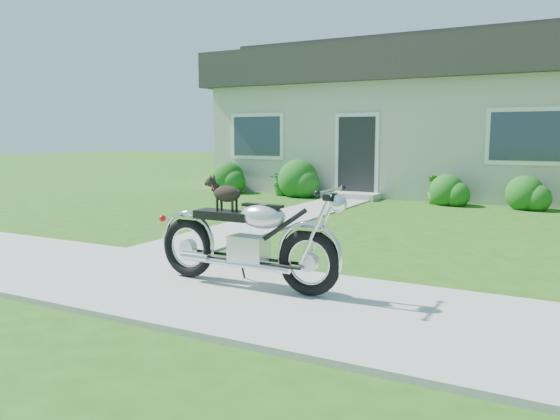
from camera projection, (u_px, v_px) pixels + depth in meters
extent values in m
plane|color=#235114|center=(199.00, 288.00, 5.79)|extent=(80.00, 80.00, 0.00)
cube|color=#9E9B93|center=(199.00, 287.00, 5.79)|extent=(24.00, 2.20, 0.04)
cube|color=#9E9B93|center=(287.00, 217.00, 10.86)|extent=(1.20, 8.00, 0.03)
cube|color=beige|center=(440.00, 140.00, 16.10)|extent=(12.00, 6.00, 3.00)
cube|color=#2D2B28|center=(443.00, 70.00, 15.83)|extent=(12.60, 6.60, 1.00)
cube|color=#2D2B28|center=(444.00, 46.00, 15.74)|extent=(12.60, 2.00, 0.60)
cube|color=black|center=(356.00, 158.00, 14.20)|extent=(1.00, 0.06, 2.10)
cube|color=#9E9B93|center=(351.00, 196.00, 14.03)|extent=(1.40, 0.70, 0.16)
cube|color=#2D3847|center=(257.00, 136.00, 15.51)|extent=(1.70, 0.05, 1.30)
cube|color=#2D3847|center=(525.00, 136.00, 12.28)|extent=(1.70, 0.05, 1.30)
sphere|color=#195516|center=(228.00, 178.00, 15.59)|extent=(0.96, 0.96, 0.96)
sphere|color=#195516|center=(525.00, 194.00, 11.99)|extent=(0.82, 0.82, 0.82)
sphere|color=#195516|center=(298.00, 179.00, 14.55)|extent=(1.07, 1.07, 1.07)
sphere|color=#195516|center=(447.00, 191.00, 12.77)|extent=(0.79, 0.79, 0.79)
imported|color=#195D18|center=(282.00, 181.00, 14.83)|extent=(0.65, 0.74, 0.79)
imported|color=#336C1D|center=(436.00, 189.00, 12.93)|extent=(0.44, 0.44, 0.70)
torus|color=black|center=(309.00, 262.00, 5.35)|extent=(0.67, 0.12, 0.67)
torus|color=black|center=(188.00, 247.00, 6.07)|extent=(0.67, 0.12, 0.67)
cube|color=silver|center=(249.00, 250.00, 5.68)|extent=(0.41, 0.25, 0.30)
ellipsoid|color=silver|center=(263.00, 216.00, 5.55)|extent=(0.52, 0.30, 0.26)
cube|color=black|center=(225.00, 215.00, 5.78)|extent=(0.66, 0.27, 0.09)
cube|color=silver|center=(309.00, 228.00, 5.31)|extent=(0.30, 0.15, 0.03)
cube|color=silver|center=(187.00, 217.00, 6.03)|extent=(0.30, 0.15, 0.03)
cylinder|color=silver|center=(331.00, 191.00, 5.15)|extent=(0.04, 0.60, 0.03)
sphere|color=silver|center=(338.00, 204.00, 5.13)|extent=(0.17, 0.17, 0.17)
cylinder|color=silver|center=(242.00, 265.00, 5.59)|extent=(1.10, 0.08, 0.06)
ellipsoid|color=black|center=(227.00, 194.00, 5.73)|extent=(0.33, 0.16, 0.17)
sphere|color=black|center=(211.00, 182.00, 5.82)|extent=(0.11, 0.11, 0.11)
cylinder|color=black|center=(221.00, 204.00, 5.83)|extent=(0.03, 0.03, 0.14)
cylinder|color=black|center=(217.00, 204.00, 5.76)|extent=(0.03, 0.03, 0.14)
cylinder|color=black|center=(237.00, 205.00, 5.74)|extent=(0.03, 0.03, 0.14)
cylinder|color=black|center=(232.00, 206.00, 5.67)|extent=(0.03, 0.03, 0.14)
torus|color=#D73964|center=(215.00, 187.00, 5.80)|extent=(0.05, 0.09, 0.09)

